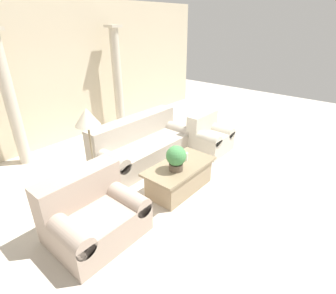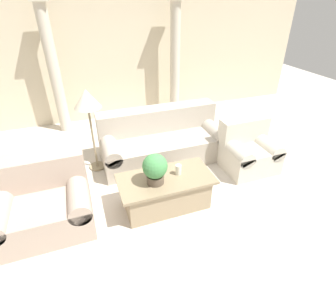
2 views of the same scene
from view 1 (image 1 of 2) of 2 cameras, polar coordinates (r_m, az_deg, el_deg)
ground_plane at (r=4.87m, az=-2.16°, el=-8.09°), size 16.00×16.00×0.00m
wall_back at (r=6.68m, az=-23.44°, el=14.17°), size 10.00×0.06×3.20m
sofa_long at (r=5.58m, az=-5.54°, el=0.55°), size 2.23×0.99×0.89m
loveseat at (r=3.82m, az=-16.13°, el=-13.62°), size 1.19×0.99×0.89m
coffee_table at (r=4.62m, az=2.51°, el=-6.52°), size 1.32×0.67×0.49m
potted_plant at (r=4.25m, az=1.78°, el=-2.27°), size 0.33×0.33×0.43m
pillar_candle at (r=4.61m, az=3.85°, el=-2.12°), size 0.08×0.08×0.15m
floor_lamp at (r=4.59m, az=-17.15°, el=5.50°), size 0.43×0.43×1.43m
column_left at (r=5.91m, az=-31.13°, el=8.67°), size 0.32×0.32×2.63m
column_right at (r=7.17m, az=-10.96°, el=14.31°), size 0.32×0.32×2.63m
armchair at (r=6.03m, az=8.93°, el=2.34°), size 0.87×0.76×0.85m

